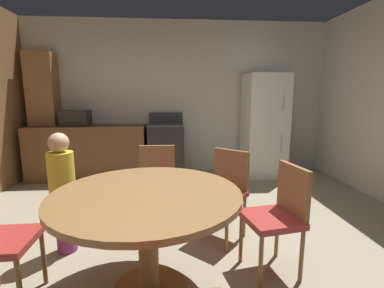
{
  "coord_description": "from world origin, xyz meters",
  "views": [
    {
      "loc": [
        -0.16,
        -2.18,
        1.4
      ],
      "look_at": [
        0.1,
        1.12,
        0.81
      ],
      "focal_mm": 25.47,
      "sensor_mm": 36.0,
      "label": 1
    }
  ],
  "objects_px": {
    "microwave": "(76,118)",
    "chair_north": "(157,181)",
    "refrigerator": "(264,126)",
    "person_child": "(63,190)",
    "dining_table": "(147,213)",
    "chair_east": "(279,212)",
    "chair_northeast": "(225,188)",
    "oven_range": "(166,150)"
  },
  "relations": [
    {
      "from": "oven_range",
      "to": "dining_table",
      "type": "height_order",
      "value": "oven_range"
    },
    {
      "from": "microwave",
      "to": "dining_table",
      "type": "relative_size",
      "value": 0.34
    },
    {
      "from": "dining_table",
      "to": "refrigerator",
      "type": "bearing_deg",
      "value": 57.76
    },
    {
      "from": "chair_east",
      "to": "chair_north",
      "type": "bearing_deg",
      "value": -50.37
    },
    {
      "from": "microwave",
      "to": "chair_north",
      "type": "xyz_separation_m",
      "value": [
        1.42,
        -1.86,
        -0.53
      ]
    },
    {
      "from": "refrigerator",
      "to": "person_child",
      "type": "height_order",
      "value": "refrigerator"
    },
    {
      "from": "chair_east",
      "to": "chair_north",
      "type": "xyz_separation_m",
      "value": [
        -0.99,
        0.85,
        0.0
      ]
    },
    {
      "from": "oven_range",
      "to": "person_child",
      "type": "distance_m",
      "value": 2.45
    },
    {
      "from": "oven_range",
      "to": "refrigerator",
      "type": "height_order",
      "value": "refrigerator"
    },
    {
      "from": "refrigerator",
      "to": "oven_range",
      "type": "bearing_deg",
      "value": 178.19
    },
    {
      "from": "dining_table",
      "to": "person_child",
      "type": "height_order",
      "value": "person_child"
    },
    {
      "from": "refrigerator",
      "to": "chair_northeast",
      "type": "relative_size",
      "value": 2.02
    },
    {
      "from": "oven_range",
      "to": "chair_northeast",
      "type": "height_order",
      "value": "oven_range"
    },
    {
      "from": "dining_table",
      "to": "chair_northeast",
      "type": "bearing_deg",
      "value": 47.5
    },
    {
      "from": "oven_range",
      "to": "person_child",
      "type": "relative_size",
      "value": 1.01
    },
    {
      "from": "microwave",
      "to": "chair_northeast",
      "type": "relative_size",
      "value": 0.51
    },
    {
      "from": "person_child",
      "to": "dining_table",
      "type": "bearing_deg",
      "value": 0.0
    },
    {
      "from": "chair_northeast",
      "to": "person_child",
      "type": "bearing_deg",
      "value": -41.56
    },
    {
      "from": "refrigerator",
      "to": "chair_east",
      "type": "relative_size",
      "value": 2.02
    },
    {
      "from": "chair_northeast",
      "to": "chair_east",
      "type": "distance_m",
      "value": 0.66
    },
    {
      "from": "microwave",
      "to": "person_child",
      "type": "xyz_separation_m",
      "value": [
        0.61,
        -2.29,
        -0.45
      ]
    },
    {
      "from": "refrigerator",
      "to": "chair_north",
      "type": "bearing_deg",
      "value": -134.39
    },
    {
      "from": "refrigerator",
      "to": "person_child",
      "type": "distance_m",
      "value": 3.43
    },
    {
      "from": "dining_table",
      "to": "person_child",
      "type": "bearing_deg",
      "value": 142.76
    },
    {
      "from": "refrigerator",
      "to": "chair_north",
      "type": "distance_m",
      "value": 2.56
    },
    {
      "from": "chair_north",
      "to": "oven_range",
      "type": "bearing_deg",
      "value": 178.64
    },
    {
      "from": "chair_northeast",
      "to": "chair_north",
      "type": "relative_size",
      "value": 1.0
    },
    {
      "from": "dining_table",
      "to": "person_child",
      "type": "xyz_separation_m",
      "value": [
        -0.79,
        0.6,
        -0.03
      ]
    },
    {
      "from": "refrigerator",
      "to": "person_child",
      "type": "xyz_separation_m",
      "value": [
        -2.58,
        -2.24,
        -0.3
      ]
    },
    {
      "from": "dining_table",
      "to": "chair_northeast",
      "type": "xyz_separation_m",
      "value": [
        0.69,
        0.75,
        -0.11
      ]
    },
    {
      "from": "chair_northeast",
      "to": "chair_north",
      "type": "bearing_deg",
      "value": -69.16
    },
    {
      "from": "chair_east",
      "to": "chair_northeast",
      "type": "bearing_deg",
      "value": -71.21
    },
    {
      "from": "refrigerator",
      "to": "person_child",
      "type": "relative_size",
      "value": 1.61
    },
    {
      "from": "microwave",
      "to": "dining_table",
      "type": "distance_m",
      "value": 3.24
    },
    {
      "from": "oven_range",
      "to": "chair_northeast",
      "type": "xyz_separation_m",
      "value": [
        0.61,
        -2.13,
        0.03
      ]
    },
    {
      "from": "oven_range",
      "to": "person_child",
      "type": "xyz_separation_m",
      "value": [
        -0.88,
        -2.29,
        0.11
      ]
    },
    {
      "from": "oven_range",
      "to": "refrigerator",
      "type": "bearing_deg",
      "value": -1.81
    },
    {
      "from": "chair_east",
      "to": "refrigerator",
      "type": "bearing_deg",
      "value": -116.28
    },
    {
      "from": "microwave",
      "to": "chair_north",
      "type": "distance_m",
      "value": 2.4
    },
    {
      "from": "refrigerator",
      "to": "chair_northeast",
      "type": "height_order",
      "value": "refrigerator"
    },
    {
      "from": "person_child",
      "to": "chair_north",
      "type": "bearing_deg",
      "value": 64.96
    },
    {
      "from": "dining_table",
      "to": "chair_north",
      "type": "distance_m",
      "value": 1.03
    }
  ]
}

